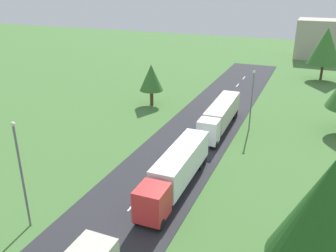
{
  "coord_description": "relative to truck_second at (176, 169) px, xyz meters",
  "views": [
    {
      "loc": [
        13.38,
        7.32,
        18.81
      ],
      "look_at": [
        -1.87,
        43.96,
        2.7
      ],
      "focal_mm": 38.23,
      "sensor_mm": 36.0,
      "label": 1
    }
  ],
  "objects": [
    {
      "name": "tree_birch",
      "position": [
        12.57,
        -9.27,
        4.73
      ],
      "size": [
        6.11,
        6.11,
        10.23
      ],
      "color": "#513823",
      "rests_on": "ground"
    },
    {
      "name": "tree_pine",
      "position": [
        12.21,
        50.03,
        4.75
      ],
      "size": [
        6.5,
        6.5,
        10.47
      ],
      "color": "#513823",
      "rests_on": "ground"
    },
    {
      "name": "tree_maple",
      "position": [
        -12.96,
        22.14,
        2.44
      ],
      "size": [
        3.8,
        3.8,
        6.71
      ],
      "color": "#513823",
      "rests_on": "ground"
    },
    {
      "name": "distant_building",
      "position": [
        11.68,
        73.85,
        2.78
      ],
      "size": [
        13.1,
        9.39,
        9.82
      ],
      "primitive_type": "cube",
      "color": "#B2A899",
      "rests_on": "ground"
    },
    {
      "name": "lamppost_second",
      "position": [
        -9.12,
        -9.92,
        2.98
      ],
      "size": [
        0.36,
        0.36,
        9.25
      ],
      "color": "slate",
      "rests_on": "ground"
    },
    {
      "name": "lamppost_third",
      "position": [
        3.67,
        17.93,
        2.43
      ],
      "size": [
        0.36,
        0.36,
        8.17
      ],
      "color": "slate",
      "rests_on": "ground"
    },
    {
      "name": "truck_second",
      "position": [
        0.0,
        0.0,
        0.0
      ],
      "size": [
        2.62,
        13.68,
        3.6
      ],
      "color": "red",
      "rests_on": "road"
    },
    {
      "name": "truck_third",
      "position": [
        -0.09,
        16.54,
        -0.07
      ],
      "size": [
        2.76,
        14.12,
        3.42
      ],
      "color": "white",
      "rests_on": "road"
    }
  ]
}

